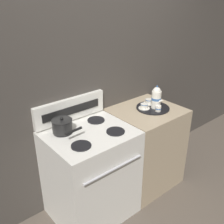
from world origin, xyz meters
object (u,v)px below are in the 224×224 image
teapot (156,98)px  teacup_right (144,106)px  stove (91,174)px  teacup_left (149,101)px  creamer_jug (158,108)px  serving_tray (153,108)px  saucepan (62,126)px

teapot → teacup_right: bearing=148.6°
stove → teacup_left: teacup_left is taller
teapot → creamer_jug: teapot is taller
teacup_left → creamer_jug: size_ratio=1.96×
teacup_right → teacup_left: bearing=22.8°
teapot → teacup_left: bearing=79.3°
serving_tray → saucepan: bearing=171.3°
teapot → creamer_jug: bearing=-122.7°
stove → creamer_jug: (0.79, -0.11, 0.50)m
serving_tray → teacup_left: bearing=68.3°
saucepan → teacup_right: (0.91, -0.11, -0.03)m
saucepan → creamer_jug: (0.97, -0.25, -0.03)m
teacup_left → teapot: bearing=-100.7°
teapot → creamer_jug: 0.12m
saucepan → teacup_left: bearing=-3.2°
stove → teacup_right: size_ratio=7.81×
stove → saucepan: saucepan is taller
saucepan → teacup_left: (1.04, -0.06, -0.03)m
stove → saucepan: 0.58m
serving_tray → creamer_jug: bearing=-108.4°
serving_tray → teacup_right: size_ratio=2.94×
teacup_right → creamer_jug: 0.15m
teacup_left → creamer_jug: (-0.07, -0.20, 0.01)m
stove → teacup_right: teacup_right is taller
teacup_right → saucepan: bearing=172.9°
teacup_left → stove: bearing=-174.5°
creamer_jug → stove: bearing=171.8°
stove → teacup_left: (0.86, 0.08, 0.50)m
serving_tray → teapot: (0.01, -0.03, 0.12)m
teapot → saucepan: bearing=170.0°
serving_tray → teapot: bearing=-59.9°
teapot → teacup_right: teapot is taller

